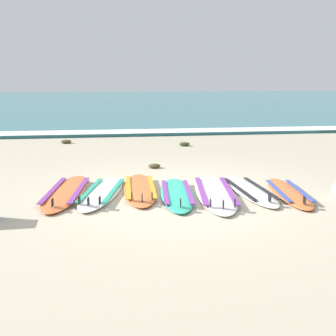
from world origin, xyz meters
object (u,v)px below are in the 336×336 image
(surfboard_0, at_px, (66,192))
(surfboard_1, at_px, (102,192))
(surfboard_2, at_px, (140,189))
(surfboard_5, at_px, (250,190))
(surfboard_4, at_px, (215,192))
(surfboard_6, at_px, (288,192))
(surfboard_3, at_px, (177,194))

(surfboard_0, xyz_separation_m, surfboard_1, (0.57, -0.11, 0.00))
(surfboard_2, height_order, surfboard_5, same)
(surfboard_4, distance_m, surfboard_6, 1.17)
(surfboard_3, xyz_separation_m, surfboard_5, (1.20, 0.03, 0.00))
(surfboard_1, height_order, surfboard_2, same)
(surfboard_2, bearing_deg, surfboard_3, -35.64)
(surfboard_0, xyz_separation_m, surfboard_4, (2.35, -0.38, 0.00))
(surfboard_2, relative_size, surfboard_3, 1.04)
(surfboard_1, height_order, surfboard_5, same)
(surfboard_0, xyz_separation_m, surfboard_5, (2.94, -0.33, 0.00))
(surfboard_0, xyz_separation_m, surfboard_6, (3.50, -0.55, 0.00))
(surfboard_3, distance_m, surfboard_4, 0.62)
(surfboard_3, distance_m, surfboard_6, 1.78)
(surfboard_3, xyz_separation_m, surfboard_4, (0.61, -0.01, 0.00))
(surfboard_1, relative_size, surfboard_2, 1.01)
(surfboard_5, bearing_deg, surfboard_3, -178.36)
(surfboard_2, bearing_deg, surfboard_6, -13.98)
(surfboard_2, distance_m, surfboard_5, 1.79)
(surfboard_3, relative_size, surfboard_6, 1.07)
(surfboard_4, bearing_deg, surfboard_0, 170.86)
(surfboard_2, bearing_deg, surfboard_4, -19.07)
(surfboard_1, xyz_separation_m, surfboard_4, (1.78, -0.27, -0.00))
(surfboard_3, distance_m, surfboard_5, 1.20)
(surfboard_0, relative_size, surfboard_4, 0.95)
(surfboard_6, bearing_deg, surfboard_4, 171.38)
(surfboard_1, relative_size, surfboard_5, 1.08)
(surfboard_0, height_order, surfboard_1, same)
(surfboard_1, bearing_deg, surfboard_3, -12.57)
(surfboard_4, bearing_deg, surfboard_2, 160.93)
(surfboard_2, xyz_separation_m, surfboard_6, (2.32, -0.58, -0.00))
(surfboard_1, distance_m, surfboard_6, 2.97)
(surfboard_1, distance_m, surfboard_4, 1.80)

